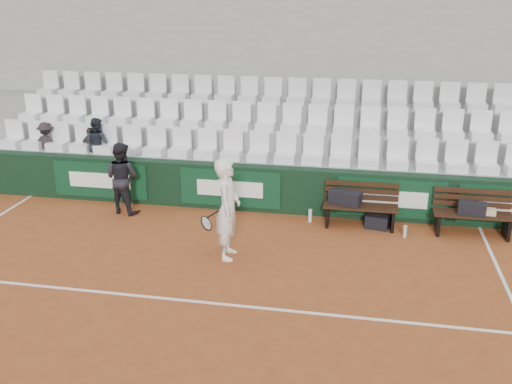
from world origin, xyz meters
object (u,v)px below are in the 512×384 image
bench_left (360,216)px  sports_bag_right (472,208)px  sports_bag_left (345,198)px  spectator_b (90,130)px  water_bottle_far (405,232)px  water_bottle_near (310,216)px  bench_right (472,224)px  tennis_player (228,209)px  ball_kid (122,178)px  spectator_a (45,126)px  sports_bag_ground (377,222)px  spectator_c (96,125)px

bench_left → sports_bag_right: sports_bag_right is taller
sports_bag_left → spectator_b: (-5.95, 0.97, 0.91)m
sports_bag_right → water_bottle_far: bearing=-164.8°
bench_left → sports_bag_left: size_ratio=2.33×
water_bottle_near → spectator_b: 5.51m
water_bottle_near → sports_bag_right: bearing=-1.9°
bench_right → water_bottle_near: bench_right is taller
bench_right → sports_bag_right: size_ratio=2.90×
bench_right → tennis_player: (-4.49, -1.82, 0.70)m
ball_kid → spectator_a: (-2.35, 1.16, 0.76)m
sports_bag_ground → spectator_a: size_ratio=0.42×
water_bottle_far → spectator_c: 7.28m
spectator_a → sports_bag_right: bearing=178.5°
spectator_c → bench_left: bearing=-166.0°
sports_bag_ground → spectator_a: spectator_a is taller
water_bottle_far → sports_bag_right: bearing=15.2°
tennis_player → spectator_c: size_ratio=1.49×
bench_left → water_bottle_near: bearing=177.5°
sports_bag_right → spectator_c: size_ratio=0.42×
sports_bag_right → water_bottle_near: bearing=178.1°
sports_bag_ground → spectator_b: (-6.61, 1.05, 1.36)m
sports_bag_ground → spectator_b: bearing=171.0°
sports_bag_right → tennis_player: bearing=-158.2°
sports_bag_left → ball_kid: size_ratio=0.41×
sports_bag_right → bench_left: bearing=178.3°
tennis_player → sports_bag_ground: bearing=34.2°
water_bottle_far → spectator_b: (-7.15, 1.42, 1.38)m
sports_bag_left → water_bottle_near: (-0.70, 0.00, -0.45)m
sports_bag_right → sports_bag_ground: sports_bag_right is taller
spectator_b → sports_bag_left: bearing=-176.3°
sports_bag_left → spectator_a: (-7.08, 0.97, 0.95)m
spectator_b → sports_bag_right: bearing=-174.3°
water_bottle_near → bench_right: bearing=-1.1°
sports_bag_right → water_bottle_far: sports_bag_right is taller
bench_left → tennis_player: (-2.32, -1.84, 0.70)m
tennis_player → ball_kid: bearing=148.0°
bench_left → sports_bag_left: sports_bag_left is taller
bench_left → spectator_b: 6.48m
spectator_b → bench_left: bearing=-176.2°
bench_left → bench_right: size_ratio=1.00×
water_bottle_far → ball_kid: 5.96m
spectator_a → bench_right: bearing=178.8°
sports_bag_left → tennis_player: size_ratio=0.35×
bench_left → spectator_a: 7.58m
bench_right → water_bottle_far: bench_right is taller
spectator_a → spectator_c: spectator_c is taller
sports_bag_ground → sports_bag_left: bearing=173.6°
bench_left → water_bottle_near: size_ratio=5.46×
bench_right → water_bottle_near: size_ratio=5.46×
sports_bag_right → ball_kid: (-7.17, -0.08, 0.21)m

